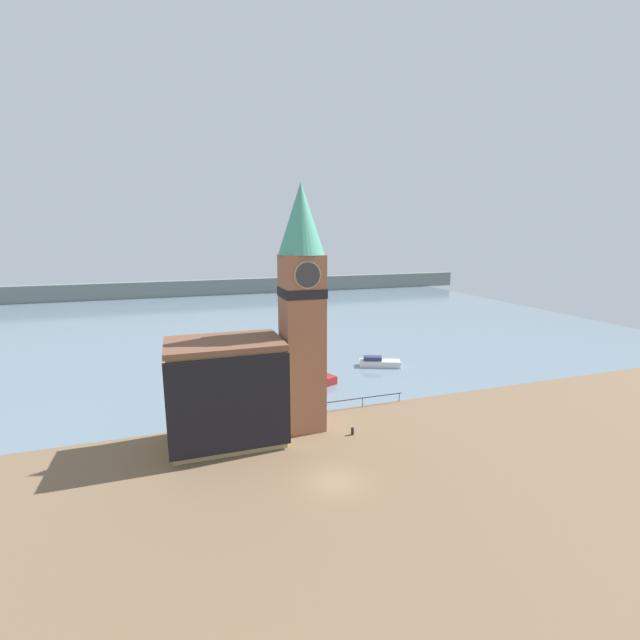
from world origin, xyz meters
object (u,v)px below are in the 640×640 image
boat_near (318,380)px  pier_building (226,392)px  boat_far (379,363)px  mooring_bollard_near (353,431)px  clock_tower (302,303)px

boat_near → pier_building: bearing=-160.7°
pier_building → boat_near: 17.85m
pier_building → boat_near: bearing=41.7°
boat_far → mooring_bollard_near: size_ratio=8.03×
pier_building → mooring_bollard_near: size_ratio=13.51×
mooring_bollard_near → pier_building: bearing=167.5°
clock_tower → boat_far: 26.12m
boat_far → boat_near: bearing=-133.0°
clock_tower → boat_near: (5.27, 10.82, -12.10)m
clock_tower → boat_far: bearing=44.1°
clock_tower → boat_far: clock_tower is taller
boat_far → mooring_bollard_near: bearing=-100.4°
pier_building → mooring_bollard_near: bearing=-12.5°
boat_near → mooring_bollard_near: (-1.13, -14.17, -0.40)m
mooring_bollard_near → clock_tower: bearing=141.0°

